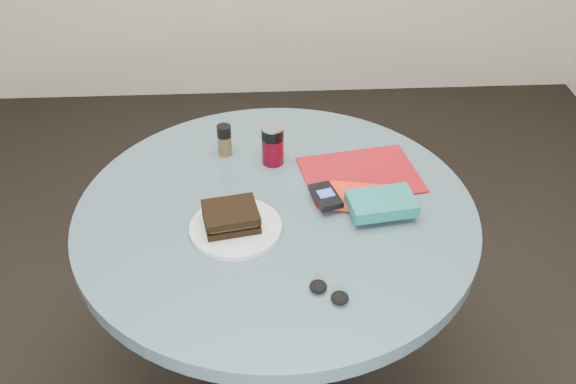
{
  "coord_description": "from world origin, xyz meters",
  "views": [
    {
      "loc": [
        -0.04,
        -1.25,
        1.75
      ],
      "look_at": [
        0.03,
        0.0,
        0.8
      ],
      "focal_mm": 40.0,
      "sensor_mm": 36.0,
      "label": 1
    }
  ],
  "objects_px": {
    "plate": "(236,228)",
    "novel": "(382,203)",
    "table": "(277,257)",
    "pepper_grinder": "(225,140)",
    "magazine": "(360,175)",
    "sandwich": "(231,217)",
    "mp3_player": "(326,196)",
    "headphones": "(329,292)",
    "soda_can": "(273,144)",
    "red_book": "(358,197)"
  },
  "relations": [
    {
      "from": "pepper_grinder",
      "to": "novel",
      "type": "height_order",
      "value": "pepper_grinder"
    },
    {
      "from": "table",
      "to": "pepper_grinder",
      "type": "relative_size",
      "value": 11.05
    },
    {
      "from": "soda_can",
      "to": "mp3_player",
      "type": "height_order",
      "value": "soda_can"
    },
    {
      "from": "magazine",
      "to": "pepper_grinder",
      "type": "bearing_deg",
      "value": 151.53
    },
    {
      "from": "table",
      "to": "plate",
      "type": "height_order",
      "value": "plate"
    },
    {
      "from": "red_book",
      "to": "plate",
      "type": "bearing_deg",
      "value": -151.76
    },
    {
      "from": "plate",
      "to": "sandwich",
      "type": "distance_m",
      "value": 0.03
    },
    {
      "from": "table",
      "to": "plate",
      "type": "xyz_separation_m",
      "value": [
        -0.1,
        -0.08,
        0.17
      ]
    },
    {
      "from": "magazine",
      "to": "headphones",
      "type": "relative_size",
      "value": 3.1
    },
    {
      "from": "red_book",
      "to": "soda_can",
      "type": "bearing_deg",
      "value": 149.25
    },
    {
      "from": "sandwich",
      "to": "pepper_grinder",
      "type": "height_order",
      "value": "pepper_grinder"
    },
    {
      "from": "magazine",
      "to": "headphones",
      "type": "height_order",
      "value": "headphones"
    },
    {
      "from": "plate",
      "to": "novel",
      "type": "height_order",
      "value": "novel"
    },
    {
      "from": "plate",
      "to": "table",
      "type": "bearing_deg",
      "value": 38.37
    },
    {
      "from": "novel",
      "to": "headphones",
      "type": "height_order",
      "value": "novel"
    },
    {
      "from": "plate",
      "to": "novel",
      "type": "xyz_separation_m",
      "value": [
        0.35,
        0.04,
        0.03
      ]
    },
    {
      "from": "sandwich",
      "to": "headphones",
      "type": "xyz_separation_m",
      "value": [
        0.21,
        -0.23,
        -0.03
      ]
    },
    {
      "from": "table",
      "to": "soda_can",
      "type": "height_order",
      "value": "soda_can"
    },
    {
      "from": "mp3_player",
      "to": "pepper_grinder",
      "type": "bearing_deg",
      "value": 136.55
    },
    {
      "from": "sandwich",
      "to": "mp3_player",
      "type": "distance_m",
      "value": 0.25
    },
    {
      "from": "pepper_grinder",
      "to": "table",
      "type": "bearing_deg",
      "value": -62.38
    },
    {
      "from": "soda_can",
      "to": "mp3_player",
      "type": "bearing_deg",
      "value": -57.38
    },
    {
      "from": "red_book",
      "to": "novel",
      "type": "relative_size",
      "value": 1.0
    },
    {
      "from": "sandwich",
      "to": "soda_can",
      "type": "distance_m",
      "value": 0.3
    },
    {
      "from": "novel",
      "to": "headphones",
      "type": "relative_size",
      "value": 1.65
    },
    {
      "from": "novel",
      "to": "magazine",
      "type": "bearing_deg",
      "value": 90.67
    },
    {
      "from": "plate",
      "to": "mp3_player",
      "type": "height_order",
      "value": "mp3_player"
    },
    {
      "from": "soda_can",
      "to": "headphones",
      "type": "xyz_separation_m",
      "value": [
        0.1,
        -0.51,
        -0.05
      ]
    },
    {
      "from": "pepper_grinder",
      "to": "magazine",
      "type": "distance_m",
      "value": 0.38
    },
    {
      "from": "table",
      "to": "red_book",
      "type": "height_order",
      "value": "red_book"
    },
    {
      "from": "pepper_grinder",
      "to": "red_book",
      "type": "height_order",
      "value": "pepper_grinder"
    },
    {
      "from": "table",
      "to": "magazine",
      "type": "height_order",
      "value": "magazine"
    },
    {
      "from": "plate",
      "to": "mp3_player",
      "type": "distance_m",
      "value": 0.24
    },
    {
      "from": "pepper_grinder",
      "to": "red_book",
      "type": "bearing_deg",
      "value": -34.36
    },
    {
      "from": "sandwich",
      "to": "magazine",
      "type": "xyz_separation_m",
      "value": [
        0.34,
        0.2,
        -0.03
      ]
    },
    {
      "from": "plate",
      "to": "soda_can",
      "type": "height_order",
      "value": "soda_can"
    },
    {
      "from": "mp3_player",
      "to": "soda_can",
      "type": "bearing_deg",
      "value": 122.62
    },
    {
      "from": "sandwich",
      "to": "headphones",
      "type": "bearing_deg",
      "value": -47.93
    },
    {
      "from": "novel",
      "to": "mp3_player",
      "type": "height_order",
      "value": "novel"
    },
    {
      "from": "novel",
      "to": "sandwich",
      "type": "bearing_deg",
      "value": 177.06
    },
    {
      "from": "headphones",
      "to": "mp3_player",
      "type": "bearing_deg",
      "value": 85.56
    },
    {
      "from": "sandwich",
      "to": "novel",
      "type": "distance_m",
      "value": 0.37
    },
    {
      "from": "sandwich",
      "to": "mp3_player",
      "type": "height_order",
      "value": "sandwich"
    },
    {
      "from": "sandwich",
      "to": "magazine",
      "type": "distance_m",
      "value": 0.39
    },
    {
      "from": "sandwich",
      "to": "headphones",
      "type": "distance_m",
      "value": 0.31
    },
    {
      "from": "sandwich",
      "to": "red_book",
      "type": "bearing_deg",
      "value": 15.74
    },
    {
      "from": "sandwich",
      "to": "soda_can",
      "type": "bearing_deg",
      "value": 68.38
    },
    {
      "from": "soda_can",
      "to": "novel",
      "type": "xyz_separation_m",
      "value": [
        0.26,
        -0.24,
        -0.02
      ]
    },
    {
      "from": "plate",
      "to": "headphones",
      "type": "xyz_separation_m",
      "value": [
        0.2,
        -0.22,
        0.0
      ]
    },
    {
      "from": "pepper_grinder",
      "to": "novel",
      "type": "distance_m",
      "value": 0.48
    }
  ]
}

